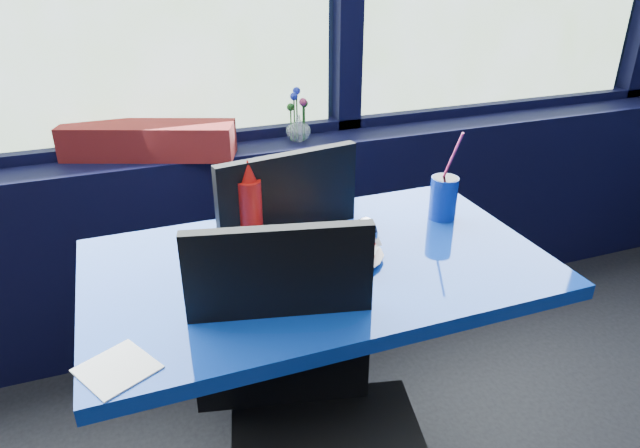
{
  "coord_description": "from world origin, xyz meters",
  "views": [
    {
      "loc": [
        -0.15,
        0.77,
        1.51
      ],
      "look_at": [
        0.3,
        1.98,
        0.87
      ],
      "focal_mm": 32.0,
      "sensor_mm": 36.0,
      "label": 1
    }
  ],
  "objects_px": {
    "chair_near_front": "(311,410)",
    "food_basket": "(336,250)",
    "planter_box": "(148,140)",
    "flower_vase": "(298,125)",
    "chair_near_back": "(285,264)",
    "ketchup_bottle": "(250,208)",
    "near_table": "(318,318)",
    "soda_cup": "(443,197)"
  },
  "relations": [
    {
      "from": "planter_box",
      "to": "ketchup_bottle",
      "type": "xyz_separation_m",
      "value": [
        0.2,
        -0.7,
        -0.0
      ]
    },
    {
      "from": "chair_near_front",
      "to": "planter_box",
      "type": "distance_m",
      "value": 1.22
    },
    {
      "from": "flower_vase",
      "to": "food_basket",
      "type": "height_order",
      "value": "flower_vase"
    },
    {
      "from": "ketchup_bottle",
      "to": "flower_vase",
      "type": "bearing_deg",
      "value": 61.71
    },
    {
      "from": "ketchup_bottle",
      "to": "soda_cup",
      "type": "relative_size",
      "value": 0.9
    },
    {
      "from": "near_table",
      "to": "chair_near_front",
      "type": "distance_m",
      "value": 0.34
    },
    {
      "from": "chair_near_front",
      "to": "near_table",
      "type": "bearing_deg",
      "value": 79.59
    },
    {
      "from": "chair_near_front",
      "to": "food_basket",
      "type": "height_order",
      "value": "chair_near_front"
    },
    {
      "from": "flower_vase",
      "to": "soda_cup",
      "type": "xyz_separation_m",
      "value": [
        0.22,
        -0.73,
        -0.04
      ]
    },
    {
      "from": "near_table",
      "to": "planter_box",
      "type": "height_order",
      "value": "planter_box"
    },
    {
      "from": "food_basket",
      "to": "near_table",
      "type": "bearing_deg",
      "value": 171.3
    },
    {
      "from": "chair_near_back",
      "to": "chair_near_front",
      "type": "bearing_deg",
      "value": 69.02
    },
    {
      "from": "near_table",
      "to": "ketchup_bottle",
      "type": "relative_size",
      "value": 4.81
    },
    {
      "from": "near_table",
      "to": "ketchup_bottle",
      "type": "bearing_deg",
      "value": 130.85
    },
    {
      "from": "near_table",
      "to": "chair_near_front",
      "type": "height_order",
      "value": "chair_near_front"
    },
    {
      "from": "near_table",
      "to": "food_basket",
      "type": "xyz_separation_m",
      "value": [
        0.05,
        -0.01,
        0.21
      ]
    },
    {
      "from": "planter_box",
      "to": "food_basket",
      "type": "distance_m",
      "value": 0.95
    },
    {
      "from": "planter_box",
      "to": "flower_vase",
      "type": "xyz_separation_m",
      "value": [
        0.57,
        -0.01,
        0.0
      ]
    },
    {
      "from": "chair_near_front",
      "to": "chair_near_back",
      "type": "bearing_deg",
      "value": 90.73
    },
    {
      "from": "chair_near_back",
      "to": "flower_vase",
      "type": "relative_size",
      "value": 4.73
    },
    {
      "from": "chair_near_back",
      "to": "soda_cup",
      "type": "relative_size",
      "value": 3.58
    },
    {
      "from": "chair_near_front",
      "to": "planter_box",
      "type": "relative_size",
      "value": 1.57
    },
    {
      "from": "food_basket",
      "to": "chair_near_front",
      "type": "bearing_deg",
      "value": -115.24
    },
    {
      "from": "planter_box",
      "to": "flower_vase",
      "type": "bearing_deg",
      "value": 19.53
    },
    {
      "from": "food_basket",
      "to": "ketchup_bottle",
      "type": "relative_size",
      "value": 1.0
    },
    {
      "from": "chair_near_front",
      "to": "ketchup_bottle",
      "type": "xyz_separation_m",
      "value": [
        -0.0,
        0.47,
        0.3
      ]
    },
    {
      "from": "chair_near_front",
      "to": "chair_near_back",
      "type": "distance_m",
      "value": 0.64
    },
    {
      "from": "flower_vase",
      "to": "ketchup_bottle",
      "type": "bearing_deg",
      "value": -118.29
    },
    {
      "from": "soda_cup",
      "to": "food_basket",
      "type": "bearing_deg",
      "value": -161.88
    },
    {
      "from": "planter_box",
      "to": "flower_vase",
      "type": "distance_m",
      "value": 0.57
    },
    {
      "from": "near_table",
      "to": "ketchup_bottle",
      "type": "xyz_separation_m",
      "value": [
        -0.14,
        0.16,
        0.29
      ]
    },
    {
      "from": "planter_box",
      "to": "food_basket",
      "type": "height_order",
      "value": "planter_box"
    },
    {
      "from": "soda_cup",
      "to": "flower_vase",
      "type": "bearing_deg",
      "value": 106.71
    },
    {
      "from": "near_table",
      "to": "chair_near_front",
      "type": "xyz_separation_m",
      "value": [
        -0.13,
        -0.31,
        -0.01
      ]
    },
    {
      "from": "near_table",
      "to": "chair_near_back",
      "type": "relative_size",
      "value": 1.21
    },
    {
      "from": "planter_box",
      "to": "food_basket",
      "type": "xyz_separation_m",
      "value": [
        0.39,
        -0.87,
        -0.08
      ]
    },
    {
      "from": "chair_near_back",
      "to": "planter_box",
      "type": "height_order",
      "value": "chair_near_back"
    },
    {
      "from": "chair_near_front",
      "to": "ketchup_bottle",
      "type": "bearing_deg",
      "value": 103.37
    },
    {
      "from": "chair_near_front",
      "to": "flower_vase",
      "type": "relative_size",
      "value": 4.63
    },
    {
      "from": "chair_near_back",
      "to": "soda_cup",
      "type": "height_order",
      "value": "soda_cup"
    },
    {
      "from": "chair_near_front",
      "to": "ketchup_bottle",
      "type": "relative_size",
      "value": 3.88
    },
    {
      "from": "chair_near_back",
      "to": "food_basket",
      "type": "bearing_deg",
      "value": 89.25
    }
  ]
}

